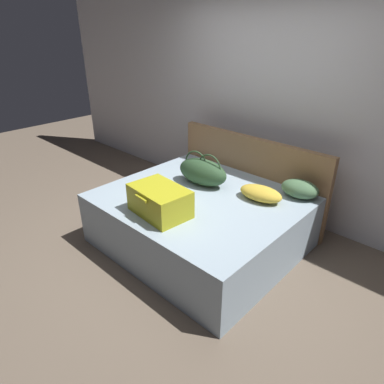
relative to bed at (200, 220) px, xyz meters
name	(u,v)px	position (x,y,z in m)	size (l,w,h in m)	color
ground_plane	(174,259)	(0.00, -0.40, -0.28)	(12.00, 12.00, 0.00)	#6B5B4C
back_wall	(272,106)	(0.00, 1.25, 1.02)	(8.00, 0.10, 2.60)	silver
bed	(200,220)	(0.00, 0.00, 0.00)	(1.94, 1.69, 0.57)	#99ADBC
headboard	(249,177)	(0.00, 0.89, 0.22)	(1.97, 0.08, 1.00)	olive
hard_case_large	(160,200)	(-0.05, -0.51, 0.42)	(0.59, 0.43, 0.26)	gold
duffel_bag	(203,172)	(-0.19, 0.25, 0.43)	(0.62, 0.35, 0.37)	#2D4C2D
pillow_near_headboard	(261,193)	(0.48, 0.37, 0.36)	(0.45, 0.25, 0.14)	gold
pillow_center_head	(300,189)	(0.74, 0.69, 0.37)	(0.38, 0.26, 0.18)	#4C724C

